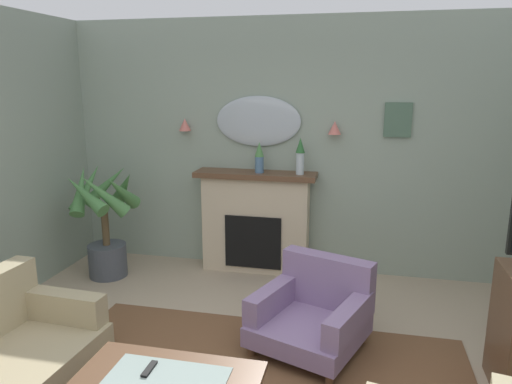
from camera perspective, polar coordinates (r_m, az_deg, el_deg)
wall_back at (r=5.43m, az=5.10°, el=5.29°), size 6.27×0.10×2.83m
fireplace at (r=5.47m, az=-0.06°, el=-3.67°), size 1.36×0.36×1.16m
mantel_vase_centre at (r=5.27m, az=0.40°, el=4.17°), size 0.10×0.10×0.34m
mantel_vase_right at (r=5.19m, az=5.28°, el=4.40°), size 0.10×0.10×0.40m
wall_mirror at (r=5.40m, az=0.27°, el=8.42°), size 0.96×0.06×0.56m
wall_sconce_left at (r=5.60m, az=-8.46°, el=7.93°), size 0.14×0.14×0.14m
wall_sconce_right at (r=5.24m, az=9.35°, el=7.55°), size 0.14×0.14×0.14m
framed_picture at (r=5.29m, az=16.54°, el=8.22°), size 0.28×0.03×0.36m
tv_remote at (r=3.15m, az=-12.58°, el=-19.91°), size 0.04×0.16×0.02m
armchair_near_fireplace at (r=4.09m, az=6.95°, el=-13.88°), size 1.03×1.05×0.71m
potted_plant_corner_palm at (r=5.54m, az=-17.66°, el=-2.95°), size 0.79×0.82×1.27m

